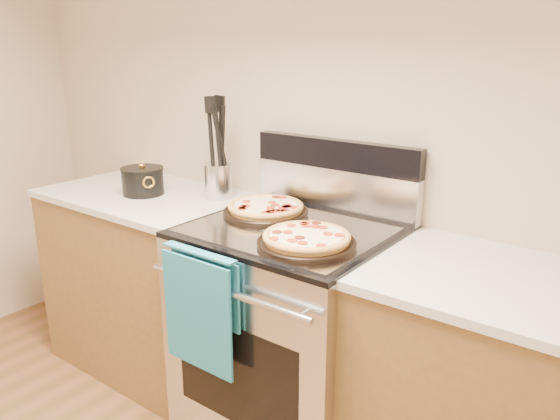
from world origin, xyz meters
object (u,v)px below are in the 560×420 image
Objects in this scene: range_body at (291,338)px; pepperoni_pizza_back at (266,209)px; saucepan at (143,182)px; utensil_crock at (218,181)px; pepperoni_pizza_front at (307,239)px.

pepperoni_pizza_back reaches higher than range_body.
utensil_crock is at bearing 27.59° from saucepan.
pepperoni_pizza_front is at bearing -7.65° from saucepan.
saucepan reaches higher than pepperoni_pizza_front.
utensil_crock is (-0.37, 0.11, 0.04)m from pepperoni_pizza_back.
pepperoni_pizza_back and pepperoni_pizza_front have the same top height.
saucepan is (-0.69, -0.06, 0.02)m from pepperoni_pizza_back.
pepperoni_pizza_back is 0.39m from pepperoni_pizza_front.
utensil_crock is 0.83× the size of saucepan.
range_body is 4.67× the size of saucepan.
pepperoni_pizza_back is 1.79× the size of saucepan.
pepperoni_pizza_back is 2.14× the size of utensil_crock.
utensil_crock reaches higher than range_body.
range_body is 2.61× the size of pepperoni_pizza_back.
pepperoni_pizza_front is at bearing -39.23° from range_body.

